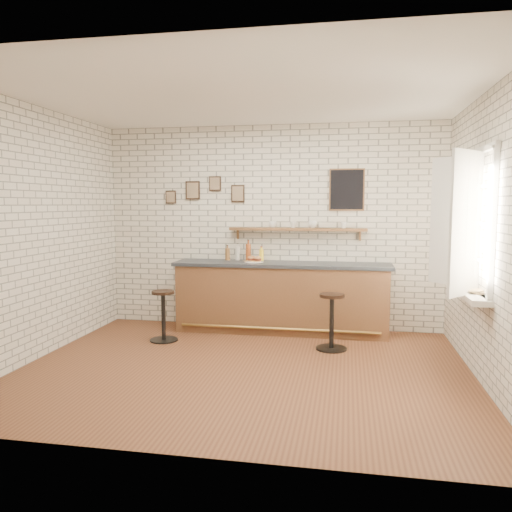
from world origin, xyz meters
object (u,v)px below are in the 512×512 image
(sandwich_plate, at_px, (254,262))
(book_upper, at_px, (469,289))
(bitters_bottle_white, at_px, (238,253))
(condiment_bottle_yellow, at_px, (261,255))
(shelf_cup_a, at_px, (273,225))
(bitters_bottle_amber, at_px, (248,252))
(bar_stool_right, at_px, (332,320))
(ciabatta_sandwich, at_px, (255,259))
(bitters_bottle_brown, at_px, (228,254))
(shelf_cup_c, at_px, (313,224))
(shelf_cup_d, at_px, (344,225))
(book_lower, at_px, (470,292))
(shelf_cup_b, at_px, (293,225))
(bar_stool_left, at_px, (163,314))
(bar_counter, at_px, (281,297))

(sandwich_plate, relative_size, book_upper, 1.39)
(bitters_bottle_white, distance_m, condiment_bottle_yellow, 0.36)
(shelf_cup_a, xyz_separation_m, book_upper, (2.34, -1.79, -0.58))
(bitters_bottle_amber, distance_m, bar_stool_right, 1.75)
(shelf_cup_a, relative_size, book_upper, 0.56)
(bar_stool_right, bearing_deg, book_upper, -30.02)
(ciabatta_sandwich, bearing_deg, bitters_bottle_amber, 124.27)
(bitters_bottle_brown, relative_size, bitters_bottle_white, 0.89)
(shelf_cup_c, bearing_deg, shelf_cup_a, 78.02)
(bitters_bottle_amber, distance_m, shelf_cup_d, 1.45)
(condiment_bottle_yellow, relative_size, bar_stool_right, 0.30)
(sandwich_plate, height_order, shelf_cup_d, shelf_cup_d)
(shelf_cup_d, distance_m, book_lower, 2.33)
(ciabatta_sandwich, bearing_deg, book_lower, -32.10)
(sandwich_plate, xyz_separation_m, book_lower, (2.58, -1.61, -0.07))
(ciabatta_sandwich, distance_m, shelf_cup_b, 0.75)
(bitters_bottle_amber, xyz_separation_m, shelf_cup_a, (0.36, 0.02, 0.41))
(bar_stool_right, bearing_deg, shelf_cup_c, 108.19)
(bar_stool_right, distance_m, shelf_cup_a, 1.76)
(bitters_bottle_white, height_order, shelf_cup_d, shelf_cup_d)
(sandwich_plate, bearing_deg, bar_stool_left, -146.00)
(bar_counter, bearing_deg, condiment_bottle_yellow, 151.27)
(bitters_bottle_brown, height_order, shelf_cup_a, shelf_cup_a)
(shelf_cup_a, bearing_deg, ciabatta_sandwich, -159.19)
(shelf_cup_b, bearing_deg, bar_stool_left, 173.43)
(shelf_cup_b, distance_m, shelf_cup_d, 0.72)
(bitters_bottle_white, bearing_deg, bar_stool_right, -33.29)
(condiment_bottle_yellow, bearing_deg, shelf_cup_b, 2.94)
(shelf_cup_a, bearing_deg, bitters_bottle_amber, 161.59)
(ciabatta_sandwich, xyz_separation_m, bitters_bottle_amber, (-0.13, 0.19, 0.08))
(bitters_bottle_amber, height_order, bar_stool_right, bitters_bottle_amber)
(shelf_cup_c, height_order, book_lower, shelf_cup_c)
(ciabatta_sandwich, height_order, bar_stool_left, ciabatta_sandwich)
(condiment_bottle_yellow, bearing_deg, bitters_bottle_brown, 180.00)
(shelf_cup_c, distance_m, book_lower, 2.61)
(bitters_bottle_brown, bearing_deg, book_upper, -30.36)
(bitters_bottle_amber, bearing_deg, book_lower, -33.74)
(bar_stool_left, distance_m, book_upper, 3.83)
(book_lower, bearing_deg, bitters_bottle_white, 134.54)
(shelf_cup_a, relative_size, shelf_cup_b, 1.18)
(shelf_cup_b, bearing_deg, shelf_cup_a, 143.18)
(sandwich_plate, distance_m, bar_stool_right, 1.51)
(shelf_cup_b, xyz_separation_m, shelf_cup_c, (0.28, 0.00, 0.01))
(condiment_bottle_yellow, relative_size, shelf_cup_a, 1.86)
(shelf_cup_a, xyz_separation_m, shelf_cup_c, (0.59, 0.00, 0.01))
(ciabatta_sandwich, relative_size, bar_stool_right, 0.32)
(bar_stool_left, xyz_separation_m, bar_stool_right, (2.25, -0.00, 0.02))
(shelf_cup_a, bearing_deg, bar_counter, -74.10)
(bitters_bottle_amber, relative_size, bar_stool_left, 0.46)
(bitters_bottle_amber, xyz_separation_m, book_lower, (2.70, -1.80, -0.20))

